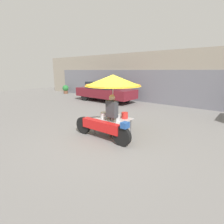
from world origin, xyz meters
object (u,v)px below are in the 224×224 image
(parked_car, at_px, (105,91))
(potted_plant, at_px, (66,89))
(vendor_motorcycle_cart, at_px, (112,89))
(vendor_person, at_px, (112,114))

(parked_car, relative_size, potted_plant, 5.46)
(vendor_motorcycle_cart, relative_size, potted_plant, 2.79)
(vendor_person, xyz_separation_m, parked_car, (-5.05, 5.40, -0.07))
(vendor_motorcycle_cart, distance_m, vendor_person, 0.89)
(parked_car, bearing_deg, vendor_motorcycle_cart, -46.74)
(parked_car, distance_m, potted_plant, 6.06)
(vendor_motorcycle_cart, bearing_deg, potted_plant, 150.93)
(vendor_motorcycle_cart, distance_m, potted_plant, 12.44)
(vendor_motorcycle_cart, xyz_separation_m, parked_car, (-4.84, 5.14, -0.90))
(vendor_motorcycle_cart, xyz_separation_m, vendor_person, (0.21, -0.26, -0.82))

